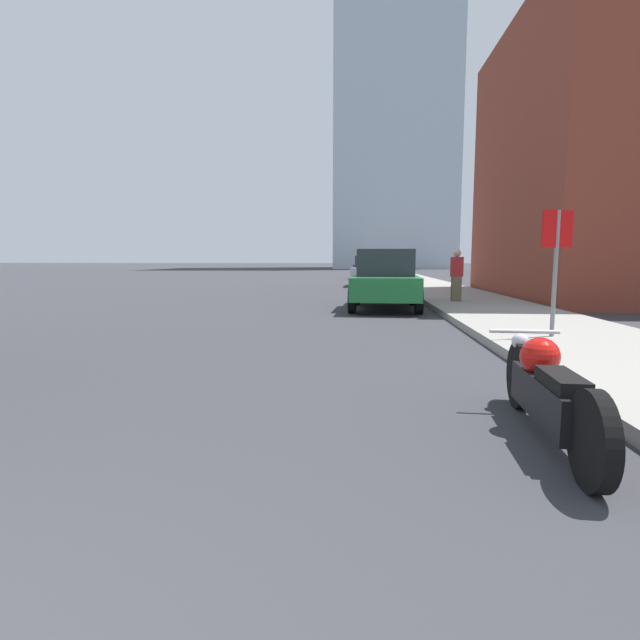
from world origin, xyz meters
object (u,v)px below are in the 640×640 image
(motorcycle, at_px, (547,391))
(parked_car_blue, at_px, (367,267))
(parked_car_green, at_px, (385,280))
(stop_sign, at_px, (556,251))
(pedestrian, at_px, (457,275))
(parked_car_silver, at_px, (371,271))

(motorcycle, xyz_separation_m, parked_car_blue, (-0.75, 34.28, 0.45))
(parked_car_green, relative_size, stop_sign, 2.07)
(motorcycle, bearing_deg, pedestrian, 86.17)
(stop_sign, bearing_deg, parked_car_blue, 94.73)
(parked_car_green, height_order, parked_car_silver, parked_car_green)
(parked_car_green, bearing_deg, pedestrian, 29.44)
(parked_car_green, xyz_separation_m, parked_car_silver, (-0.06, 12.93, -0.03))
(motorcycle, relative_size, parked_car_green, 0.56)
(stop_sign, bearing_deg, parked_car_green, 112.10)
(parked_car_green, bearing_deg, parked_car_blue, 93.01)
(motorcycle, relative_size, parked_car_blue, 0.51)
(parked_car_green, height_order, parked_car_blue, parked_car_green)
(motorcycle, xyz_separation_m, pedestrian, (1.51, 11.53, 0.55))
(parked_car_silver, xyz_separation_m, pedestrian, (2.27, -11.83, 0.13))
(parked_car_blue, xyz_separation_m, stop_sign, (2.47, -29.81, 0.72))
(motorcycle, height_order, stop_sign, stop_sign)
(motorcycle, height_order, parked_car_blue, parked_car_blue)
(parked_car_green, relative_size, pedestrian, 2.72)
(parked_car_silver, bearing_deg, stop_sign, -78.19)
(pedestrian, bearing_deg, parked_car_blue, 95.68)
(parked_car_green, distance_m, parked_car_blue, 23.86)
(motorcycle, relative_size, parked_car_silver, 0.51)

